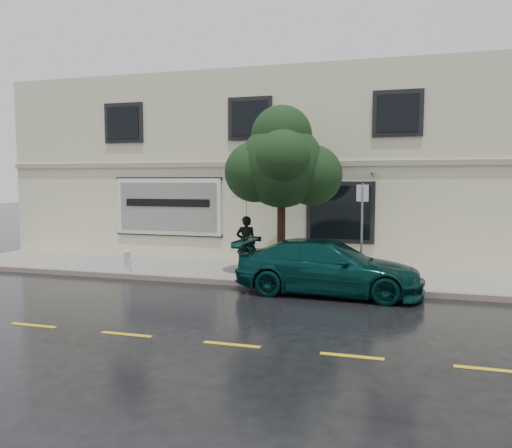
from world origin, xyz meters
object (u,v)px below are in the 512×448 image
(pedestrian, at_px, (246,243))
(street_tree, at_px, (282,166))
(car, at_px, (328,267))
(fire_hydrant, at_px, (127,261))

(pedestrian, relative_size, street_tree, 0.38)
(pedestrian, bearing_deg, car, 130.98)
(car, height_order, fire_hydrant, car)
(pedestrian, height_order, fire_hydrant, pedestrian)
(street_tree, relative_size, fire_hydrant, 6.51)
(car, xyz_separation_m, fire_hydrant, (-6.43, 0.60, -0.23))
(car, xyz_separation_m, pedestrian, (-2.92, 1.97, 0.30))
(street_tree, bearing_deg, car, -44.06)
(pedestrian, bearing_deg, street_tree, 149.39)
(pedestrian, height_order, street_tree, street_tree)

